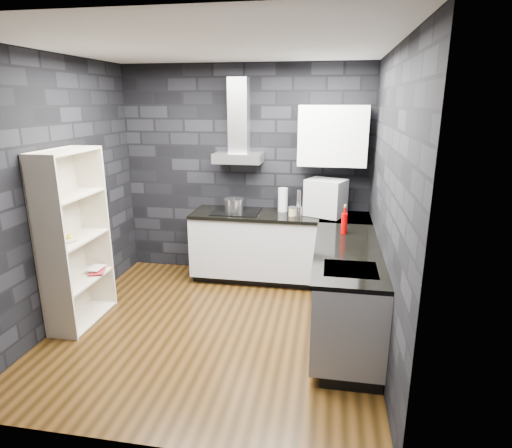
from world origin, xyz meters
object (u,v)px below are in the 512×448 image
(glass_vase, at_px, (283,200))
(red_bottle, at_px, (344,224))
(bookshelf, at_px, (75,239))
(fruit_bowl, at_px, (68,239))
(pot, at_px, (234,205))
(storage_jar, at_px, (292,212))
(utensil_crock, at_px, (298,211))
(appliance_garage, at_px, (326,198))

(glass_vase, height_order, red_bottle, glass_vase)
(bookshelf, distance_m, fruit_bowl, 0.11)
(pot, relative_size, fruit_bowl, 1.17)
(red_bottle, bearing_deg, pot, 152.11)
(red_bottle, bearing_deg, storage_jar, 134.26)
(utensil_crock, bearing_deg, pot, 175.08)
(pot, bearing_deg, bookshelf, -133.92)
(storage_jar, distance_m, utensil_crock, 0.08)
(pot, xyz_separation_m, red_bottle, (1.35, -0.71, 0.03))
(pot, xyz_separation_m, utensil_crock, (0.82, -0.07, -0.02))
(glass_vase, bearing_deg, utensil_crock, -41.67)
(storage_jar, height_order, fruit_bowl, storage_jar)
(utensil_crock, relative_size, appliance_garage, 0.27)
(pot, xyz_separation_m, fruit_bowl, (-1.34, -1.49, -0.04))
(utensil_crock, bearing_deg, bookshelf, -148.55)
(glass_vase, relative_size, storage_jar, 3.01)
(utensil_crock, bearing_deg, fruit_bowl, -146.56)
(fruit_bowl, bearing_deg, pot, 48.17)
(fruit_bowl, bearing_deg, bookshelf, 90.00)
(glass_vase, bearing_deg, pot, -168.92)
(storage_jar, distance_m, appliance_garage, 0.44)
(glass_vase, bearing_deg, bookshelf, -142.20)
(storage_jar, bearing_deg, appliance_garage, 12.19)
(glass_vase, xyz_separation_m, storage_jar, (0.14, -0.21, -0.10))
(glass_vase, distance_m, bookshelf, 2.46)
(glass_vase, bearing_deg, red_bottle, -48.28)
(pot, height_order, bookshelf, bookshelf)
(storage_jar, relative_size, appliance_garage, 0.23)
(appliance_garage, distance_m, bookshelf, 2.84)
(red_bottle, distance_m, fruit_bowl, 2.79)
(storage_jar, distance_m, red_bottle, 0.87)
(appliance_garage, bearing_deg, storage_jar, -144.96)
(glass_vase, xyz_separation_m, appliance_garage, (0.53, -0.12, 0.08))
(storage_jar, height_order, appliance_garage, appliance_garage)
(appliance_garage, relative_size, fruit_bowl, 2.19)
(red_bottle, relative_size, bookshelf, 0.12)
(pot, bearing_deg, red_bottle, -27.89)
(pot, bearing_deg, storage_jar, -7.05)
(appliance_garage, bearing_deg, glass_vase, -170.32)
(glass_vase, relative_size, red_bottle, 1.37)
(glass_vase, bearing_deg, appliance_garage, -13.16)
(appliance_garage, bearing_deg, fruit_bowl, -126.16)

